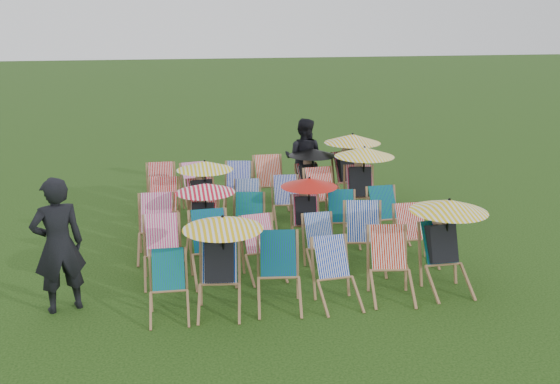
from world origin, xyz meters
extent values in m
plane|color=black|center=(0.00, 0.00, 0.00)|extent=(100.00, 100.00, 0.00)
cube|color=#0B7440|center=(-1.88, -2.00, 0.56)|extent=(0.43, 0.33, 0.51)
cube|color=navy|center=(-1.18, -1.97, 0.62)|extent=(0.51, 0.41, 0.56)
cube|color=black|center=(-1.19, -2.01, 0.62)|extent=(0.44, 0.46, 0.58)
sphere|color=tan|center=(-1.18, -1.92, 0.93)|extent=(0.20, 0.20, 0.20)
cylinder|color=black|center=(-1.14, -2.06, 0.88)|extent=(0.03, 0.03, 0.68)
cone|color=yellow|center=(-1.14, -2.06, 1.19)|extent=(1.07, 1.07, 0.17)
cube|color=#095E35|center=(-0.37, -1.94, 0.65)|extent=(0.54, 0.43, 0.58)
cube|color=#0824AA|center=(0.36, -2.05, 0.59)|extent=(0.47, 0.36, 0.53)
cube|color=red|center=(1.22, -1.97, 0.64)|extent=(0.53, 0.43, 0.58)
cube|color=#096636|center=(2.03, -1.93, 0.64)|extent=(0.48, 0.36, 0.57)
cube|color=black|center=(2.03, -1.98, 0.64)|extent=(0.40, 0.42, 0.60)
sphere|color=tan|center=(2.03, -1.87, 0.95)|extent=(0.21, 0.21, 0.21)
cylinder|color=black|center=(2.09, -2.02, 0.90)|extent=(0.03, 0.03, 0.70)
cone|color=yellow|center=(2.09, -2.02, 1.22)|extent=(1.10, 1.10, 0.17)
cube|color=#E82E7E|center=(-1.94, -0.78, 0.63)|extent=(0.48, 0.35, 0.57)
cube|color=#0A6A43|center=(-1.23, -0.86, 0.67)|extent=(0.52, 0.40, 0.60)
cube|color=#EF2F6C|center=(-0.48, -0.92, 0.60)|extent=(0.49, 0.39, 0.54)
cube|color=#0834B0|center=(0.50, -0.84, 0.56)|extent=(0.43, 0.33, 0.50)
cube|color=#072997|center=(1.20, -0.89, 0.68)|extent=(0.57, 0.47, 0.61)
cube|color=red|center=(2.04, -0.84, 0.60)|extent=(0.46, 0.34, 0.54)
cube|color=#D02975|center=(-2.01, 0.24, 0.67)|extent=(0.53, 0.40, 0.60)
cube|color=red|center=(-1.23, 0.19, 0.57)|extent=(0.48, 0.40, 0.51)
cube|color=black|center=(-1.24, 0.14, 0.57)|extent=(0.43, 0.43, 0.54)
sphere|color=tan|center=(-1.22, 0.23, 0.85)|extent=(0.19, 0.19, 0.19)
cylinder|color=black|center=(-1.20, 0.10, 0.80)|extent=(0.03, 0.03, 0.63)
cone|color=red|center=(-1.20, 0.10, 1.09)|extent=(0.98, 0.98, 0.15)
cube|color=#0B772F|center=(-0.45, 0.27, 0.61)|extent=(0.52, 0.42, 0.55)
cube|color=#FF3370|center=(0.53, 0.23, 0.56)|extent=(0.46, 0.36, 0.51)
cube|color=black|center=(0.53, 0.18, 0.56)|extent=(0.40, 0.41, 0.53)
sphere|color=tan|center=(0.54, 0.27, 0.84)|extent=(0.19, 0.19, 0.19)
cylinder|color=black|center=(0.58, 0.14, 0.80)|extent=(0.03, 0.03, 0.62)
cone|color=#B9130A|center=(0.58, 0.14, 1.08)|extent=(0.97, 0.97, 0.15)
cube|color=#0A6E40|center=(1.18, 0.22, 0.59)|extent=(0.49, 0.39, 0.53)
cube|color=#0B763D|center=(1.95, 0.22, 0.62)|extent=(0.48, 0.36, 0.55)
cube|color=red|center=(-1.87, 1.42, 0.65)|extent=(0.54, 0.44, 0.59)
cube|color=red|center=(-1.17, 1.49, 0.60)|extent=(0.50, 0.40, 0.54)
cube|color=black|center=(-1.16, 1.45, 0.60)|extent=(0.43, 0.44, 0.57)
sphere|color=tan|center=(-1.17, 1.54, 0.90)|extent=(0.20, 0.20, 0.20)
cylinder|color=black|center=(-1.10, 1.42, 0.85)|extent=(0.03, 0.03, 0.66)
cone|color=yellow|center=(-1.10, 1.42, 1.16)|extent=(1.04, 1.04, 0.16)
cube|color=#072A94|center=(-0.31, 1.41, 0.57)|extent=(0.47, 0.37, 0.52)
cube|color=#06168C|center=(0.44, 1.47, 0.59)|extent=(0.47, 0.36, 0.53)
cube|color=red|center=(1.12, 1.46, 0.67)|extent=(0.54, 0.41, 0.61)
cube|color=#EC2F64|center=(1.94, 1.52, 0.67)|extent=(0.56, 0.45, 0.60)
cube|color=black|center=(1.93, 1.47, 0.67)|extent=(0.48, 0.50, 0.63)
sphere|color=tan|center=(1.95, 1.58, 1.00)|extent=(0.22, 0.22, 0.22)
cylinder|color=black|center=(1.99, 1.42, 0.95)|extent=(0.03, 0.03, 0.74)
cone|color=yellow|center=(1.99, 1.42, 1.29)|extent=(1.16, 1.16, 0.18)
cube|color=#C20609|center=(-1.90, 2.63, 0.66)|extent=(0.50, 0.38, 0.59)
cube|color=#FE32A7|center=(-1.22, 2.67, 0.63)|extent=(0.53, 0.42, 0.57)
cube|color=#0818AA|center=(-0.33, 2.53, 0.64)|extent=(0.54, 0.44, 0.57)
cube|color=red|center=(0.32, 2.67, 0.69)|extent=(0.52, 0.38, 0.62)
cube|color=red|center=(1.15, 2.52, 0.57)|extent=(0.48, 0.39, 0.51)
cube|color=black|center=(1.15, 2.48, 0.57)|extent=(0.42, 0.43, 0.54)
sphere|color=tan|center=(1.14, 2.57, 0.85)|extent=(0.19, 0.19, 0.19)
cylinder|color=black|center=(1.21, 2.45, 0.81)|extent=(0.03, 0.03, 0.63)
cone|color=black|center=(1.21, 2.45, 1.10)|extent=(0.99, 0.99, 0.15)
cube|color=#F63167|center=(2.04, 2.67, 0.69)|extent=(0.56, 0.43, 0.62)
cube|color=black|center=(2.04, 2.62, 0.69)|extent=(0.48, 0.49, 0.65)
sphere|color=tan|center=(2.03, 2.72, 1.03)|extent=(0.23, 0.23, 0.23)
cylinder|color=black|center=(2.11, 2.58, 0.98)|extent=(0.03, 0.03, 0.76)
cone|color=yellow|center=(2.11, 2.58, 1.32)|extent=(1.19, 1.19, 0.18)
imported|color=black|center=(-3.27, -1.75, 0.92)|extent=(0.78, 0.64, 1.84)
imported|color=black|center=(1.13, 2.88, 0.87)|extent=(1.05, 0.97, 1.74)
camera|label=1|loc=(-1.91, -9.84, 3.81)|focal=40.00mm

